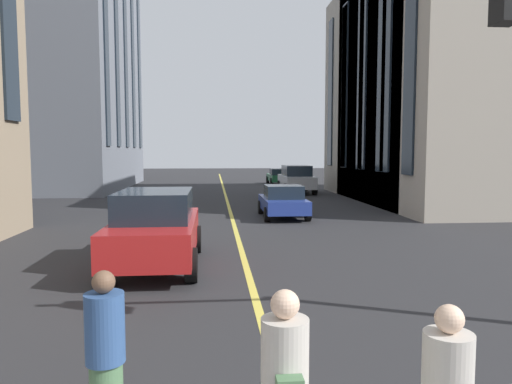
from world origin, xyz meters
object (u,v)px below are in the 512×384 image
(car_green_parked_a, at_px, (280,176))
(pedestrian_near, at_px, (106,357))
(car_silver_parked_b, at_px, (296,179))
(car_blue_mid, at_px, (283,201))
(car_red_oncoming, at_px, (155,228))

(car_green_parked_a, bearing_deg, pedestrian_near, 169.41)
(car_silver_parked_b, distance_m, car_green_parked_a, 8.31)
(car_silver_parked_b, distance_m, car_blue_mid, 12.38)
(car_silver_parked_b, bearing_deg, car_blue_mid, 167.39)
(car_silver_parked_b, xyz_separation_m, car_blue_mid, (-12.08, 2.70, -0.27))
(car_green_parked_a, bearing_deg, car_blue_mid, 172.45)
(car_silver_parked_b, height_order, car_green_parked_a, car_silver_parked_b)
(car_red_oncoming, bearing_deg, car_silver_parked_b, -19.12)
(car_silver_parked_b, relative_size, car_green_parked_a, 1.07)
(car_red_oncoming, bearing_deg, pedestrian_near, -177.07)
(car_silver_parked_b, xyz_separation_m, pedestrian_near, (-27.77, 6.75, -0.12))
(car_blue_mid, distance_m, pedestrian_near, 16.21)
(car_green_parked_a, distance_m, car_red_oncoming, 29.71)
(car_silver_parked_b, height_order, car_red_oncoming, same)
(car_silver_parked_b, xyz_separation_m, car_green_parked_a, (8.30, -0.00, -0.27))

